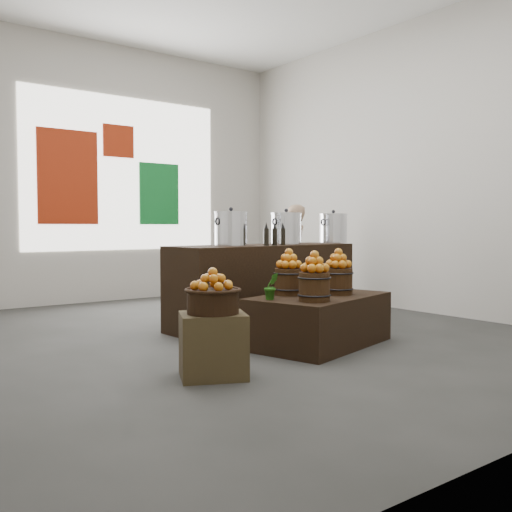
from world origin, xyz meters
TOP-DOWN VIEW (x-y plane):
  - ground at (0.00, 0.00)m, footprint 7.00×7.00m
  - back_wall at (0.00, 3.50)m, footprint 6.00×0.04m
  - back_opening at (0.30, 3.48)m, footprint 3.20×0.02m
  - deco_red_left at (-0.60, 3.47)m, footprint 0.90×0.04m
  - deco_green_right at (0.90, 3.47)m, footprint 0.70×0.04m
  - deco_red_upper at (0.20, 3.47)m, footprint 0.50×0.04m
  - crate at (-1.11, -1.33)m, footprint 0.62×0.58m
  - wicker_basket at (-1.11, -1.33)m, footprint 0.40×0.40m
  - apples_in_basket at (-1.11, -1.33)m, footprint 0.31×0.31m
  - display_table at (0.38, -0.93)m, footprint 1.60×1.22m
  - apple_bucket_front_left at (0.04, -1.22)m, footprint 0.28×0.28m
  - apples_in_bucket_front_left at (0.04, -1.22)m, footprint 0.21×0.21m
  - apple_bucket_front_right at (0.59, -0.98)m, footprint 0.28×0.28m
  - apples_in_bucket_front_right at (0.59, -0.98)m, footprint 0.21×0.21m
  - apple_bucket_rear at (0.17, -0.71)m, footprint 0.28×0.28m
  - apples_in_bucket_rear at (0.17, -0.71)m, footprint 0.21×0.21m
  - herb_garnish_right at (0.74, -0.64)m, footprint 0.23×0.20m
  - herb_garnish_left at (-0.21, -0.91)m, footprint 0.16×0.14m
  - counter at (0.60, 0.26)m, footprint 2.37×0.89m
  - stock_pot_left at (0.12, 0.23)m, footprint 0.36×0.36m
  - stock_pot_center at (0.97, 0.28)m, footprint 0.36×0.36m
  - stock_pot_right at (1.81, 0.34)m, footprint 0.36×0.36m
  - oil_cruets at (0.61, 0.03)m, footprint 0.26×0.08m
  - shopper at (2.09, 1.46)m, footprint 0.63×0.52m

SIDE VIEW (x-z plane):
  - ground at x=0.00m, z-range 0.00..0.00m
  - display_table at x=0.38m, z-range 0.00..0.49m
  - crate at x=-1.11m, z-range 0.00..0.50m
  - counter at x=0.60m, z-range 0.00..0.95m
  - wicker_basket at x=-1.11m, z-range 0.50..0.68m
  - herb_garnish_right at x=0.74m, z-range 0.49..0.74m
  - herb_garnish_left at x=-0.21m, z-range 0.49..0.74m
  - apple_bucket_front_left at x=0.04m, z-range 0.49..0.75m
  - apple_bucket_front_right at x=0.59m, z-range 0.49..0.75m
  - apple_bucket_rear at x=0.17m, z-range 0.49..0.75m
  - shopper at x=2.09m, z-range 0.00..1.49m
  - apples_in_basket at x=-1.11m, z-range 0.68..0.85m
  - apples_in_bucket_front_left at x=0.04m, z-range 0.75..0.94m
  - apples_in_bucket_front_right at x=0.59m, z-range 0.75..0.94m
  - apples_in_bucket_rear at x=0.17m, z-range 0.75..0.94m
  - oil_cruets at x=0.61m, z-range 0.95..1.22m
  - stock_pot_left at x=0.12m, z-range 0.95..1.31m
  - stock_pot_center at x=0.97m, z-range 0.95..1.31m
  - stock_pot_right at x=1.81m, z-range 0.95..1.31m
  - deco_green_right at x=0.90m, z-range 1.20..2.20m
  - deco_red_left at x=-0.60m, z-range 1.20..2.60m
  - back_wall at x=0.00m, z-range 0.00..4.00m
  - back_opening at x=0.30m, z-range 0.80..3.20m
  - deco_red_upper at x=0.20m, z-range 2.25..2.75m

